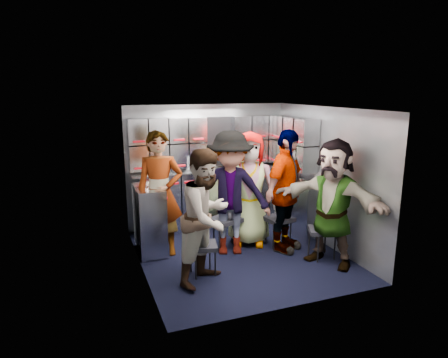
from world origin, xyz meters
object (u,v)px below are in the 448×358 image
object	(u,v)px
jump_seat_near_left	(203,247)
attendant_arc_e	(332,203)
jump_seat_mid_left	(226,221)
attendant_arc_d	(285,191)
jump_seat_center	(244,218)
jump_seat_mid_right	(279,220)
attendant_arc_b	(230,193)
attendant_arc_a	(207,217)
jump_seat_near_right	(322,232)
attendant_arc_c	(249,189)
attendant_standing	(160,194)

from	to	relation	value
jump_seat_near_left	attendant_arc_e	bearing A→B (deg)	-9.05
jump_seat_mid_left	jump_seat_near_left	bearing A→B (deg)	-129.06
attendant_arc_d	jump_seat_center	bearing A→B (deg)	86.83
jump_seat_near_left	jump_seat_mid_right	bearing A→B (deg)	21.14
jump_seat_mid_right	attendant_arc_d	distance (m)	0.53
attendant_arc_d	attendant_arc_e	world-z (taller)	attendant_arc_d
jump_seat_center	attendant_arc_d	size ratio (longest dim) A/B	0.22
jump_seat_center	jump_seat_mid_left	bearing A→B (deg)	-150.14
jump_seat_near_left	attendant_arc_d	xyz separation A→B (m)	(1.37, 0.35, 0.53)
attendant_arc_b	attendant_arc_e	xyz separation A→B (m)	(1.15, -0.82, -0.03)
jump_seat_near_left	attendant_arc_a	xyz separation A→B (m)	(-0.00, -0.18, 0.47)
attendant_arc_e	jump_seat_center	bearing A→B (deg)	-177.83
jump_seat_near_right	attendant_arc_c	xyz separation A→B (m)	(-0.75, 0.87, 0.48)
jump_seat_near_right	jump_seat_mid_right	bearing A→B (deg)	119.97
attendant_arc_d	attendant_standing	bearing A→B (deg)	128.15
jump_seat_near_left	jump_seat_mid_left	xyz separation A→B (m)	(0.59, 0.73, 0.05)
jump_seat_mid_left	attendant_arc_a	size ratio (longest dim) A/B	0.30
attendant_standing	attendant_arc_a	distance (m)	1.10
attendant_arc_a	attendant_arc_d	xyz separation A→B (m)	(1.37, 0.53, 0.06)
jump_seat_near_left	jump_seat_center	size ratio (longest dim) A/B	1.05
attendant_standing	attendant_arc_d	size ratio (longest dim) A/B	1.00
attendant_arc_a	attendant_arc_e	size ratio (longest dim) A/B	0.97
jump_seat_near_left	attendant_standing	world-z (taller)	attendant_standing
jump_seat_center	attendant_standing	xyz separation A→B (m)	(-1.35, -0.10, 0.55)
attendant_arc_d	attendant_arc_e	size ratio (longest dim) A/B	1.04
attendant_arc_c	attendant_arc_d	distance (m)	0.57
jump_seat_mid_right	attendant_arc_c	distance (m)	0.65
jump_seat_near_left	attendant_standing	size ratio (longest dim) A/B	0.23
jump_seat_near_left	attendant_arc_e	distance (m)	1.83
attendant_standing	attendant_arc_b	distance (m)	1.00
attendant_standing	attendant_arc_c	world-z (taller)	attendant_standing
jump_seat_mid_right	attendant_standing	size ratio (longest dim) A/B	0.26
jump_seat_near_left	attendant_arc_d	size ratio (longest dim) A/B	0.23
attendant_arc_d	attendant_arc_a	bearing A→B (deg)	165.32
attendant_arc_b	attendant_arc_e	size ratio (longest dim) A/B	1.04
jump_seat_near_left	jump_seat_center	xyz separation A→B (m)	(0.99, 0.95, -0.02)
jump_seat_near_left	jump_seat_mid_right	distance (m)	1.47
jump_seat_near_left	attendant_arc_c	xyz separation A→B (m)	(0.99, 0.77, 0.50)
attendant_arc_c	attendant_arc_e	xyz separation A→B (m)	(0.75, -1.05, -0.01)
jump_seat_mid_left	attendant_arc_c	world-z (taller)	attendant_arc_c
jump_seat_mid_left	attendant_arc_b	world-z (taller)	attendant_arc_b
attendant_arc_b	attendant_arc_c	xyz separation A→B (m)	(0.40, 0.23, -0.03)
jump_seat_mid_left	jump_seat_mid_right	world-z (taller)	jump_seat_mid_left
jump_seat_near_left	attendant_arc_e	size ratio (longest dim) A/B	0.24
jump_seat_near_left	jump_seat_near_right	world-z (taller)	jump_seat_near_right
jump_seat_mid_left	attendant_arc_d	distance (m)	1.00
jump_seat_near_right	attendant_standing	bearing A→B (deg)	155.72
jump_seat_mid_right	jump_seat_near_left	bearing A→B (deg)	-158.86
attendant_standing	attendant_arc_d	distance (m)	1.81
jump_seat_mid_left	attendant_arc_c	bearing A→B (deg)	7.00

